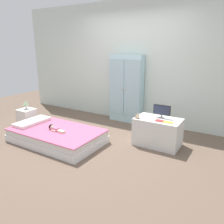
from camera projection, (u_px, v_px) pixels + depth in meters
The scene contains 13 objects.
ground_plane at pixel (94, 143), 4.19m from camera, with size 10.00×10.00×0.02m, color brown.
back_wall at pixel (134, 63), 5.10m from camera, with size 6.40×0.05×2.70m, color silver.
bed at pixel (57, 135), 4.20m from camera, with size 1.70×1.00×0.25m.
pillow at pixel (32, 122), 4.48m from camera, with size 0.32×0.72×0.06m, color white.
doll at pixel (54, 128), 4.10m from camera, with size 0.39×0.14×0.10m.
nightstand at pixel (27, 118), 4.93m from camera, with size 0.33×0.33×0.41m, color silver.
table_lamp at pixel (26, 103), 4.83m from camera, with size 0.12×0.12×0.20m.
wardrobe at pixel (126, 89), 5.18m from camera, with size 0.79×0.25×1.55m.
tv_stand at pixel (158, 132), 4.03m from camera, with size 0.80×0.49×0.50m, color silver.
tv_monitor at pixel (162, 110), 3.97m from camera, with size 0.31×0.10×0.23m.
rocking_horse_toy at pixel (138, 116), 3.96m from camera, with size 0.08×0.04×0.10m.
book_red at pixel (160, 121), 3.84m from camera, with size 0.14×0.10×0.01m, color #CC3838.
book_yellow at pixel (168, 122), 3.76m from camera, with size 0.15×0.09×0.01m, color gold.
Camera 1 is at (2.29, -3.12, 1.73)m, focal length 36.16 mm.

